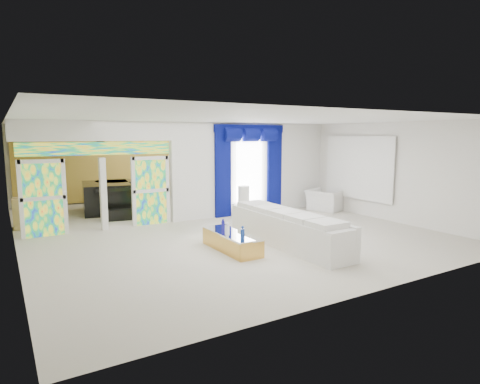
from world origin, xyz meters
TOP-DOWN VIEW (x-y plane):
  - floor at (0.00, 0.00)m, footprint 12.00×12.00m
  - dividing_wall at (2.15, 1.00)m, footprint 5.70×0.18m
  - dividing_header at (-2.85, 1.00)m, footprint 4.30×0.18m
  - stained_panel_left at (-4.28, 1.00)m, footprint 0.95×0.04m
  - stained_panel_right at (-1.42, 1.00)m, footprint 0.95×0.04m
  - stained_transom at (-2.85, 1.00)m, footprint 4.00×0.05m
  - window_pane at (1.90, 0.90)m, footprint 1.00×0.02m
  - blue_drape_left at (0.90, 0.87)m, footprint 0.55×0.10m
  - blue_drape_right at (2.90, 0.87)m, footprint 0.55×0.10m
  - blue_pelmet at (1.90, 0.87)m, footprint 2.60×0.12m
  - wall_mirror at (4.94, -1.00)m, footprint 0.04×2.70m
  - gold_curtains at (0.00, 5.90)m, footprint 9.70×0.12m
  - white_sofa at (0.59, -2.91)m, footprint 0.85×3.81m
  - coffee_table at (-0.76, -2.61)m, footprint 0.61×1.78m
  - console_table at (1.80, 0.59)m, footprint 1.24×0.42m
  - table_lamp at (1.50, 0.59)m, footprint 0.36×0.36m
  - armchair at (4.49, 0.04)m, footprint 1.30×1.38m
  - grand_piano at (-2.09, 3.71)m, footprint 1.78×2.17m
  - piano_bench at (-2.09, 2.11)m, footprint 1.03×0.52m
  - tv_console at (-4.66, 2.36)m, footprint 0.63×0.58m
  - chandelier at (-2.30, 3.40)m, footprint 0.60×0.60m
  - decanters at (-0.76, -2.62)m, footprint 0.19×1.15m

SIDE VIEW (x-z plane):
  - floor at x=0.00m, z-range 0.00..0.00m
  - piano_bench at x=-2.09m, z-range 0.00..0.33m
  - coffee_table at x=-0.76m, z-range 0.00..0.40m
  - console_table at x=1.80m, z-range 0.00..0.41m
  - white_sofa at x=0.59m, z-range 0.00..0.72m
  - armchair at x=4.49m, z-range 0.00..0.72m
  - tv_console at x=-4.66m, z-range 0.00..0.87m
  - decanters at x=-0.76m, z-range 0.37..0.60m
  - grand_piano at x=-2.09m, z-range 0.00..1.00m
  - table_lamp at x=1.50m, z-range 0.41..0.99m
  - stained_panel_left at x=-4.28m, z-range 0.00..2.00m
  - stained_panel_right at x=-1.42m, z-range 0.00..2.00m
  - blue_drape_left at x=0.90m, z-range 0.00..2.80m
  - blue_drape_right at x=2.90m, z-range 0.00..2.80m
  - window_pane at x=1.90m, z-range 0.30..2.60m
  - dividing_wall at x=2.15m, z-range 0.00..3.00m
  - gold_curtains at x=0.00m, z-range 0.05..2.95m
  - wall_mirror at x=4.94m, z-range 0.60..2.50m
  - stained_transom at x=-2.85m, z-range 2.08..2.42m
  - chandelier at x=-2.30m, z-range 2.35..2.95m
  - dividing_header at x=-2.85m, z-range 2.45..3.00m
  - blue_pelmet at x=1.90m, z-range 2.69..2.94m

